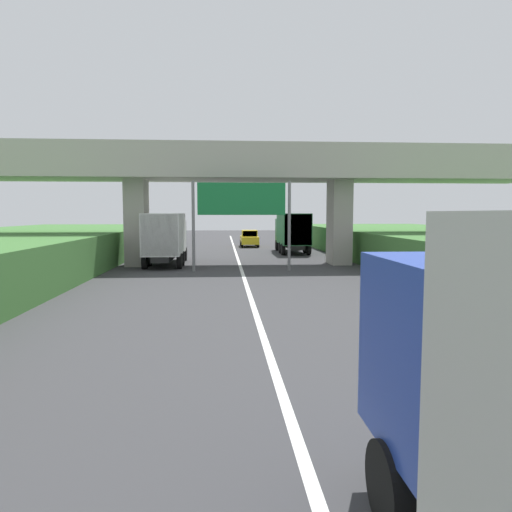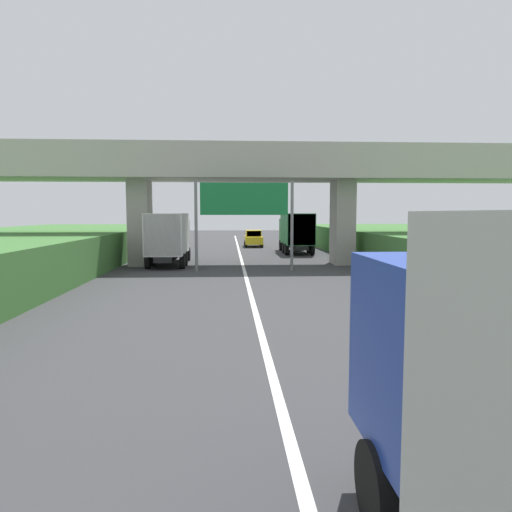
# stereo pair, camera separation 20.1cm
# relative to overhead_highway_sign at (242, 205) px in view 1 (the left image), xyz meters

# --- Properties ---
(lane_centre_stripe) EXTENTS (0.20, 95.89, 0.01)m
(lane_centre_stripe) POSITION_rel_overhead_highway_sign_xyz_m (0.00, -3.43, -3.94)
(lane_centre_stripe) COLOR white
(lane_centre_stripe) RESTS_ON ground
(overpass_bridge) EXTENTS (40.00, 4.80, 7.85)m
(overpass_bridge) POSITION_rel_overhead_highway_sign_xyz_m (0.00, 3.55, 1.98)
(overpass_bridge) COLOR #ADA89E
(overpass_bridge) RESTS_ON ground
(overhead_highway_sign) EXTENTS (5.88, 0.18, 5.35)m
(overhead_highway_sign) POSITION_rel_overhead_highway_sign_xyz_m (0.00, 0.00, 0.00)
(overhead_highway_sign) COLOR slate
(overhead_highway_sign) RESTS_ON ground
(truck_silver) EXTENTS (2.44, 7.30, 3.44)m
(truck_silver) POSITION_rel_overhead_highway_sign_xyz_m (-4.88, 3.67, -2.01)
(truck_silver) COLOR black
(truck_silver) RESTS_ON ground
(truck_green) EXTENTS (2.44, 7.30, 3.44)m
(truck_green) POSITION_rel_overhead_highway_sign_xyz_m (4.91, 12.77, -2.01)
(truck_green) COLOR black
(truck_green) RESTS_ON ground
(car_yellow) EXTENTS (1.86, 4.10, 1.72)m
(car_yellow) POSITION_rel_overhead_highway_sign_xyz_m (1.62, 20.64, -3.09)
(car_yellow) COLOR gold
(car_yellow) RESTS_ON ground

